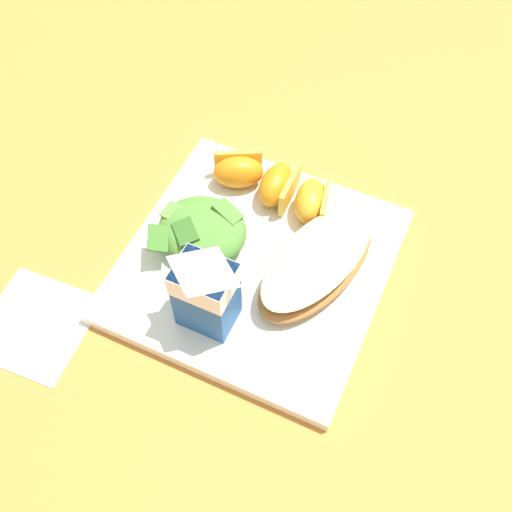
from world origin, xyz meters
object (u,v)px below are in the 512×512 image
object	(u,v)px
orange_wedge_front	(312,201)
paper_napkin	(35,324)
green_salad_pile	(200,233)
milk_carton	(205,288)
orange_wedge_middle	(278,185)
white_plate	(256,265)
cheesy_pizza_bread	(317,264)
orange_wedge_rear	(238,171)

from	to	relation	value
orange_wedge_front	paper_napkin	bearing A→B (deg)	49.60
green_salad_pile	orange_wedge_front	size ratio (longest dim) A/B	1.50
milk_carton	orange_wedge_middle	distance (m)	0.18
milk_carton	paper_napkin	world-z (taller)	milk_carton
green_salad_pile	orange_wedge_middle	distance (m)	0.11
white_plate	orange_wedge_middle	xyz separation A→B (m)	(0.02, -0.09, 0.03)
green_salad_pile	orange_wedge_middle	world-z (taller)	green_salad_pile
green_salad_pile	orange_wedge_front	xyz separation A→B (m)	(-0.10, -0.09, -0.00)
white_plate	green_salad_pile	world-z (taller)	green_salad_pile
green_salad_pile	milk_carton	bearing A→B (deg)	122.47
orange_wedge_front	orange_wedge_middle	size ratio (longest dim) A/B	1.10
orange_wedge_front	cheesy_pizza_bread	bearing A→B (deg)	115.13
cheesy_pizza_bread	green_salad_pile	world-z (taller)	green_salad_pile
white_plate	green_salad_pile	bearing A→B (deg)	3.90
green_salad_pile	orange_wedge_rear	world-z (taller)	green_salad_pile
orange_wedge_middle	white_plate	bearing A→B (deg)	99.42
cheesy_pizza_bread	green_salad_pile	size ratio (longest dim) A/B	1.86
cheesy_pizza_bread	green_salad_pile	xyz separation A→B (m)	(0.13, 0.02, 0.00)
milk_carton	orange_wedge_front	size ratio (longest dim) A/B	1.65
milk_carton	orange_wedge_rear	world-z (taller)	milk_carton
orange_wedge_middle	paper_napkin	bearing A→B (deg)	56.68
white_plate	milk_carton	distance (m)	0.11
orange_wedge_front	milk_carton	bearing A→B (deg)	75.01
white_plate	orange_wedge_front	world-z (taller)	orange_wedge_front
white_plate	orange_wedge_rear	bearing A→B (deg)	-54.91
cheesy_pizza_bread	milk_carton	size ratio (longest dim) A/B	1.69
milk_carton	orange_wedge_middle	world-z (taller)	milk_carton
cheesy_pizza_bread	milk_carton	bearing A→B (deg)	49.79
cheesy_pizza_bread	paper_napkin	size ratio (longest dim) A/B	1.69
green_salad_pile	orange_wedge_middle	xyz separation A→B (m)	(-0.05, -0.10, -0.00)
green_salad_pile	orange_wedge_rear	xyz separation A→B (m)	(0.00, -0.10, -0.00)
orange_wedge_middle	orange_wedge_rear	size ratio (longest dim) A/B	0.87
green_salad_pile	paper_napkin	bearing A→B (deg)	53.22
white_plate	orange_wedge_front	bearing A→B (deg)	-108.69
green_salad_pile	cheesy_pizza_bread	bearing A→B (deg)	-172.25
cheesy_pizza_bread	orange_wedge_middle	size ratio (longest dim) A/B	3.05
paper_napkin	cheesy_pizza_bread	bearing A→B (deg)	-144.75
paper_napkin	orange_wedge_rear	bearing A→B (deg)	-114.63
white_plate	orange_wedge_rear	size ratio (longest dim) A/B	4.01
white_plate	orange_wedge_front	distance (m)	0.10
milk_carton	orange_wedge_front	bearing A→B (deg)	-104.99
cheesy_pizza_bread	orange_wedge_front	distance (m)	0.08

